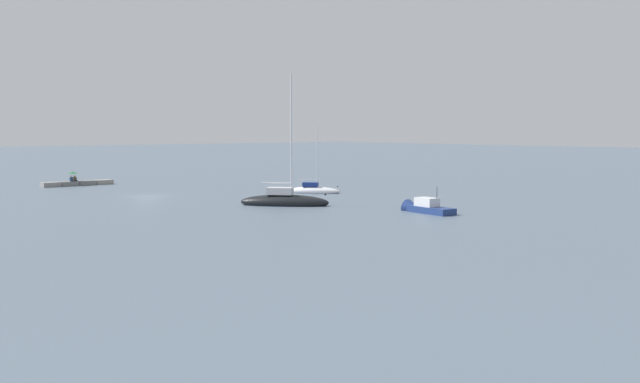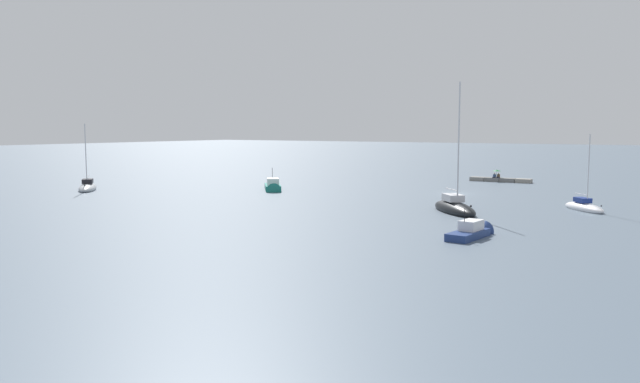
% 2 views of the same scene
% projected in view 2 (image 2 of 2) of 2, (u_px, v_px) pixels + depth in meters
% --- Properties ---
extents(ground_plane, '(500.00, 500.00, 0.00)m').
position_uv_depth(ground_plane, '(457.00, 193.00, 77.24)').
color(ground_plane, slate).
extents(seawall_pier, '(9.14, 1.56, 0.60)m').
position_uv_depth(seawall_pier, '(500.00, 180.00, 93.69)').
color(seawall_pier, gray).
rests_on(seawall_pier, ground_plane).
extents(person_seated_brown_left, '(0.42, 0.62, 0.73)m').
position_uv_depth(person_seated_brown_left, '(498.00, 176.00, 93.79)').
color(person_seated_brown_left, '#1E2333').
rests_on(person_seated_brown_left, seawall_pier).
extents(person_seated_blue_right, '(0.42, 0.62, 0.73)m').
position_uv_depth(person_seated_blue_right, '(494.00, 176.00, 93.91)').
color(person_seated_blue_right, '#1E2333').
rests_on(person_seated_blue_right, seawall_pier).
extents(umbrella_open_green, '(1.27, 1.27, 1.28)m').
position_uv_depth(umbrella_open_green, '(497.00, 170.00, 93.82)').
color(umbrella_open_green, black).
rests_on(umbrella_open_green, seawall_pier).
extents(sailboat_white_near, '(5.32, 5.82, 7.86)m').
position_uv_depth(sailboat_white_near, '(584.00, 207.00, 61.43)').
color(sailboat_white_near, silver).
rests_on(sailboat_white_near, ground_plane).
extents(sailboat_grey_mid, '(6.74, 6.55, 9.07)m').
position_uv_depth(sailboat_grey_mid, '(88.00, 188.00, 81.08)').
color(sailboat_grey_mid, '#ADB2B7').
rests_on(sailboat_grey_mid, ground_plane).
extents(sailboat_black_outer, '(7.46, 8.06, 12.89)m').
position_uv_depth(sailboat_black_outer, '(454.00, 208.00, 59.96)').
color(sailboat_black_outer, black).
rests_on(sailboat_black_outer, ground_plane).
extents(motorboat_navy_near, '(2.13, 5.41, 2.96)m').
position_uv_depth(motorboat_navy_near, '(473.00, 233.00, 46.42)').
color(motorboat_navy_near, navy).
rests_on(motorboat_navy_near, ground_plane).
extents(motorboat_teal_mid, '(5.49, 6.21, 3.58)m').
position_uv_depth(motorboat_teal_mid, '(273.00, 188.00, 80.67)').
color(motorboat_teal_mid, '#197266').
rests_on(motorboat_teal_mid, ground_plane).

